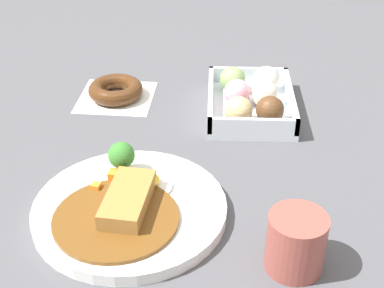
{
  "coord_description": "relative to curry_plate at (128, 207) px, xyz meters",
  "views": [
    {
      "loc": [
        0.76,
        -0.02,
        0.5
      ],
      "look_at": [
        0.02,
        -0.05,
        0.03
      ],
      "focal_mm": 51.48,
      "sensor_mm": 36.0,
      "label": 1
    }
  ],
  "objects": [
    {
      "name": "coffee_mug",
      "position": [
        0.09,
        0.22,
        0.02
      ],
      "size": [
        0.07,
        0.07,
        0.08
      ],
      "primitive_type": "cylinder",
      "color": "#9E4C42",
      "rests_on": "ground_plane"
    },
    {
      "name": "ground_plane",
      "position": [
        -0.16,
        0.13,
        -0.01
      ],
      "size": [
        1.6,
        1.6,
        0.0
      ],
      "primitive_type": "plane",
      "color": "#4C4C51"
    },
    {
      "name": "chocolate_ring_donut",
      "position": [
        -0.35,
        -0.07,
        0.0
      ],
      "size": [
        0.15,
        0.15,
        0.03
      ],
      "color": "white",
      "rests_on": "ground_plane"
    },
    {
      "name": "donut_box",
      "position": [
        -0.31,
        0.19,
        0.01
      ],
      "size": [
        0.21,
        0.16,
        0.06
      ],
      "color": "silver",
      "rests_on": "ground_plane"
    },
    {
      "name": "curry_plate",
      "position": [
        0.0,
        0.0,
        0.0
      ],
      "size": [
        0.27,
        0.27,
        0.07
      ],
      "color": "white",
      "rests_on": "ground_plane"
    }
  ]
}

